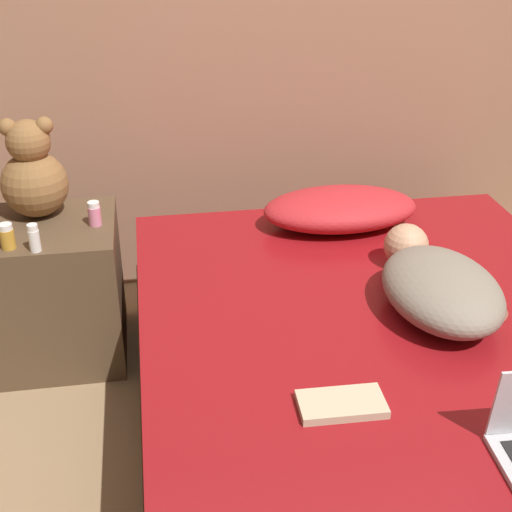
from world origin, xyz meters
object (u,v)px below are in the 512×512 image
Objects in this scene: bottle_pink at (94,214)px; book at (342,404)px; pillow at (340,209)px; teddy_bear at (33,174)px; person_lying at (438,284)px; bottle_white at (34,238)px; bottle_amber at (7,237)px.

bottle_pink is 1.25m from book.
pillow is 1.20m from teddy_bear.
teddy_bear reaches higher than person_lying.
person_lying is (0.15, -0.66, 0.01)m from pillow.
pillow is at bearing 102.80° from person_lying.
bottle_white reaches higher than bottle_amber.
teddy_bear is at bearing 127.26° from book.
teddy_bear is at bearing 148.92° from bottle_pink.
bottle_amber reaches higher than book.
teddy_bear is at bearing 74.70° from bottle_amber.
bottle_pink is (0.22, -0.13, -0.12)m from teddy_bear.
bottle_white is (-1.32, 0.42, 0.07)m from person_lying.
bottle_pink is 0.40× the size of book.
teddy_bear reaches higher than pillow.
teddy_bear is 3.79× the size of bottle_white.
person_lying reaches higher than pillow.
person_lying is 1.27m from bottle_pink.
bottle_white is (-0.20, -0.18, 0.00)m from bottle_pink.
person_lying is 1.53m from teddy_bear.
pillow is 1.14m from book.
bottle_white is 0.10m from bottle_amber.
teddy_bear is (-1.19, 0.07, 0.20)m from pillow.
bottle_pink is 1.00× the size of bottle_amber.
pillow is 1.19m from bottle_white.
bottle_pink and bottle_amber have the same top height.
book is at bearing -134.95° from person_lying.
teddy_bear is 0.34m from bottle_white.
person_lying is 6.60× the size of bottle_white.
bottle_white reaches higher than bottle_pink.
teddy_bear reaches higher than book.
bottle_pink is (-0.97, -0.06, 0.07)m from pillow.
bottle_white is at bearing -168.26° from pillow.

